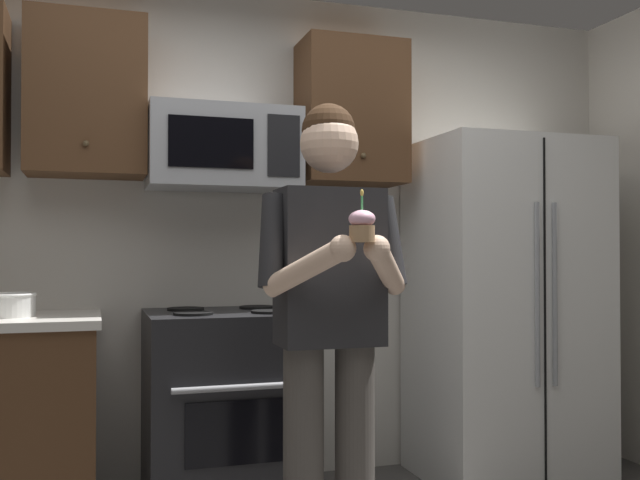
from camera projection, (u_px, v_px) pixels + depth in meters
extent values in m
cube|color=beige|center=(242.00, 235.00, 3.87)|extent=(4.40, 0.10, 2.60)
cube|color=black|center=(227.00, 407.00, 3.44)|extent=(0.76, 0.66, 0.92)
cube|color=black|center=(240.00, 433.00, 3.12)|extent=(0.48, 0.01, 0.28)
cylinder|color=#99999E|center=(242.00, 387.00, 3.10)|extent=(0.60, 0.03, 0.03)
cylinder|color=black|center=(193.00, 314.00, 3.26)|extent=(0.18, 0.18, 0.01)
cylinder|color=black|center=(270.00, 312.00, 3.37)|extent=(0.18, 0.18, 0.01)
cylinder|color=black|center=(186.00, 309.00, 3.53)|extent=(0.18, 0.18, 0.01)
cylinder|color=black|center=(257.00, 307.00, 3.63)|extent=(0.18, 0.18, 0.01)
cube|color=#9EA0A5|center=(223.00, 149.00, 3.58)|extent=(0.74, 0.40, 0.40)
cube|color=black|center=(211.00, 142.00, 3.35)|extent=(0.40, 0.01, 0.24)
cube|color=black|center=(284.00, 146.00, 3.46)|extent=(0.16, 0.01, 0.30)
cube|color=white|center=(504.00, 309.00, 3.86)|extent=(0.90, 0.72, 1.80)
cylinder|color=gray|center=(537.00, 294.00, 3.49)|extent=(0.02, 0.02, 0.90)
cylinder|color=gray|center=(555.00, 294.00, 3.52)|extent=(0.02, 0.02, 0.90)
cube|color=black|center=(545.00, 314.00, 3.51)|extent=(0.01, 0.01, 1.74)
cube|color=#4C301C|center=(87.00, 97.00, 3.43)|extent=(0.55, 0.34, 0.76)
sphere|color=brown|center=(86.00, 143.00, 3.26)|extent=(0.03, 0.03, 0.03)
cube|color=#4C301C|center=(351.00, 113.00, 3.84)|extent=(0.55, 0.34, 0.76)
sphere|color=brown|center=(363.00, 156.00, 3.66)|extent=(0.03, 0.03, 0.03)
cylinder|color=white|center=(9.00, 306.00, 3.16)|extent=(0.22, 0.22, 0.10)
torus|color=white|center=(9.00, 295.00, 3.16)|extent=(0.23, 0.23, 0.01)
cylinder|color=#4C4742|center=(303.00, 464.00, 2.62)|extent=(0.15, 0.15, 0.86)
cylinder|color=#4C4742|center=(355.00, 459.00, 2.68)|extent=(0.15, 0.15, 0.86)
cube|color=#262628|center=(329.00, 267.00, 2.66)|extent=(0.38, 0.22, 0.58)
sphere|color=beige|center=(329.00, 144.00, 2.67)|extent=(0.22, 0.22, 0.22)
sphere|color=#382314|center=(328.00, 131.00, 2.68)|extent=(0.20, 0.20, 0.20)
cylinder|color=#262628|center=(272.00, 241.00, 2.57)|extent=(0.15, 0.18, 0.35)
cylinder|color=beige|center=(305.00, 269.00, 2.44)|extent=(0.26, 0.33, 0.21)
sphere|color=beige|center=(343.00, 248.00, 2.34)|extent=(0.09, 0.09, 0.09)
cylinder|color=#262628|center=(388.00, 242.00, 2.70)|extent=(0.15, 0.18, 0.35)
cylinder|color=beige|center=(387.00, 268.00, 2.53)|extent=(0.26, 0.33, 0.21)
sphere|color=beige|center=(377.00, 248.00, 2.38)|extent=(0.09, 0.09, 0.09)
cylinder|color=#A87F56|center=(362.00, 234.00, 2.34)|extent=(0.08, 0.08, 0.06)
ellipsoid|color=#F2B2CC|center=(362.00, 219.00, 2.34)|extent=(0.09, 0.09, 0.06)
cylinder|color=#4CBF66|center=(362.00, 204.00, 2.34)|extent=(0.01, 0.01, 0.06)
ellipsoid|color=#FFD159|center=(362.00, 193.00, 2.34)|extent=(0.01, 0.01, 0.02)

